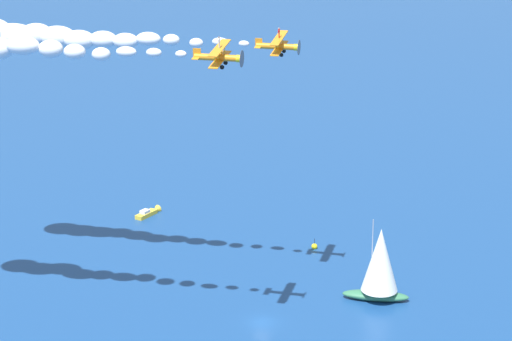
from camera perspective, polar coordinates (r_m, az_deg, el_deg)
ground_plane at (r=159.43m, az=0.34°, el=-8.46°), size 2000.00×2000.00×0.00m
motorboat_far_stbd at (r=203.33m, az=-5.97°, el=-2.35°), size 6.35×1.75×1.84m
sailboat_offshore at (r=165.25m, az=6.90°, el=-5.18°), size 7.71×11.06×13.84m
marker_buoy at (r=186.58m, az=3.27°, el=-4.24°), size 1.10×1.10×2.10m
biplane_lead at (r=154.71m, az=1.30°, el=6.96°), size 7.40×7.10×3.65m
wingwalker_lead at (r=154.05m, az=1.29°, el=7.72°), size 1.45×0.55×1.53m
smoke_trail_lead at (r=168.32m, az=-12.66°, el=7.41°), size 18.98×48.88×5.86m
biplane_wingman at (r=136.96m, az=-2.03°, el=6.35°), size 7.40×7.10×3.65m
wingwalker_wingman at (r=136.28m, az=-2.07°, el=7.21°), size 1.45×0.55×1.53m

